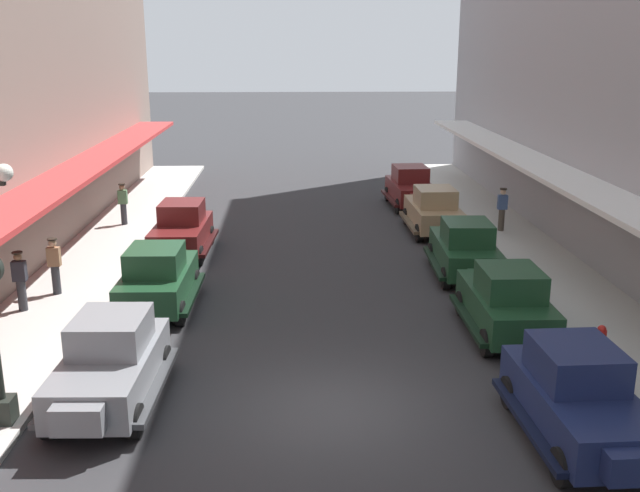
% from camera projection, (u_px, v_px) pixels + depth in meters
% --- Properties ---
extents(ground_plane, '(200.00, 200.00, 0.00)m').
position_uv_depth(ground_plane, '(332.00, 409.00, 14.92)').
color(ground_plane, '#2D2D30').
extents(parked_car_0, '(2.28, 4.31, 1.84)m').
position_uv_depth(parked_car_0, '(465.00, 247.00, 23.24)').
color(parked_car_0, '#193D23').
rests_on(parked_car_0, ground).
extents(parked_car_1, '(2.26, 4.30, 1.84)m').
position_uv_depth(parked_car_1, '(578.00, 395.00, 13.51)').
color(parked_car_1, '#19234C').
rests_on(parked_car_1, ground).
extents(parked_car_2, '(2.16, 4.27, 1.84)m').
position_uv_depth(parked_car_2, '(506.00, 300.00, 18.49)').
color(parked_car_2, '#193D23').
rests_on(parked_car_2, ground).
extents(parked_car_3, '(2.21, 4.28, 1.84)m').
position_uv_depth(parked_car_3, '(158.00, 276.00, 20.34)').
color(parked_car_3, '#193D23').
rests_on(parked_car_3, ground).
extents(parked_car_4, '(2.25, 4.30, 1.84)m').
position_uv_depth(parked_car_4, '(182.00, 228.00, 25.65)').
color(parked_car_4, '#591919').
rests_on(parked_car_4, ground).
extents(parked_car_5, '(2.31, 4.32, 1.84)m').
position_uv_depth(parked_car_5, '(411.00, 186.00, 33.09)').
color(parked_car_5, '#591919').
rests_on(parked_car_5, ground).
extents(parked_car_6, '(2.18, 4.28, 1.84)m').
position_uv_depth(parked_car_6, '(434.00, 209.00, 28.53)').
color(parked_car_6, '#997F5B').
rests_on(parked_car_6, ground).
extents(parked_car_7, '(2.26, 4.30, 1.84)m').
position_uv_depth(parked_car_7, '(110.00, 361.00, 14.95)').
color(parked_car_7, slate).
rests_on(parked_car_7, ground).
extents(fire_hydrant, '(0.24, 0.24, 0.82)m').
position_uv_depth(fire_hydrant, '(600.00, 342.00, 16.86)').
color(fire_hydrant, '#B21E19').
rests_on(fire_hydrant, sidewalk_right).
extents(pedestrian_0, '(0.36, 0.28, 1.67)m').
position_uv_depth(pedestrian_0, '(123.00, 203.00, 29.25)').
color(pedestrian_0, '#2D2D33').
rests_on(pedestrian_0, sidewalk_left).
extents(pedestrian_1, '(0.36, 0.28, 1.67)m').
position_uv_depth(pedestrian_1, '(20.00, 280.00, 19.78)').
color(pedestrian_1, '#2D2D33').
rests_on(pedestrian_1, sidewalk_left).
extents(pedestrian_3, '(0.36, 0.28, 1.67)m').
position_uv_depth(pedestrian_3, '(502.00, 209.00, 28.29)').
color(pedestrian_3, '#4C4238').
rests_on(pedestrian_3, sidewalk_right).
extents(pedestrian_4, '(0.36, 0.28, 1.67)m').
position_uv_depth(pedestrian_4, '(55.00, 265.00, 21.11)').
color(pedestrian_4, '#2D2D33').
rests_on(pedestrian_4, sidewalk_left).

